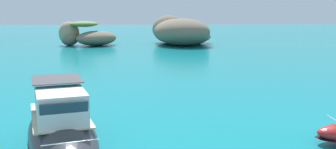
% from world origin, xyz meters
% --- Properties ---
extents(islet_large, '(16.49, 20.38, 6.19)m').
position_xyz_m(islet_large, '(5.35, 74.30, 2.63)').
color(islet_large, '#756651').
rests_on(islet_large, ground).
extents(islet_small, '(14.24, 12.02, 5.09)m').
position_xyz_m(islet_small, '(-14.67, 72.69, 2.05)').
color(islet_small, '#756651').
rests_on(islet_small, ground).
extents(motorboat_charcoal, '(6.35, 11.53, 3.45)m').
position_xyz_m(motorboat_charcoal, '(-7.05, 11.10, 1.09)').
color(motorboat_charcoal, '#2D2D33').
rests_on(motorboat_charcoal, ground).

